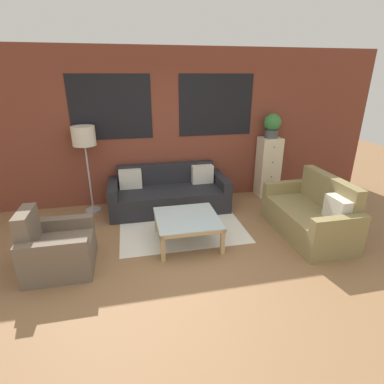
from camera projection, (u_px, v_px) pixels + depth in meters
name	position (u px, v px, depth m)	size (l,w,h in m)	color
ground_plane	(194.00, 269.00, 3.86)	(16.00, 16.00, 0.00)	#8E6642
wall_back_brick	(166.00, 128.00, 5.56)	(8.40, 0.09, 2.80)	brown
rug	(181.00, 224.00, 5.00)	(1.99, 1.62, 0.00)	silver
couch_dark	(169.00, 194.00, 5.52)	(2.12, 0.88, 0.78)	#232328
settee_vintage	(311.00, 216.00, 4.61)	(0.80, 1.55, 0.92)	olive
armchair_corner	(57.00, 249.00, 3.78)	(0.80, 0.79, 0.84)	#6B5B4C
coffee_table	(187.00, 221.00, 4.36)	(0.90, 0.90, 0.41)	silver
floor_lamp	(84.00, 139.00, 5.04)	(0.39, 0.39, 1.54)	#B2B2B7
drawer_cabinet	(268.00, 167.00, 6.02)	(0.41, 0.36, 1.19)	beige
potted_plant	(272.00, 125.00, 5.71)	(0.33, 0.33, 0.46)	#47474C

